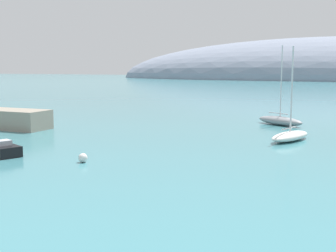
# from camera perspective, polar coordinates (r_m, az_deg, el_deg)

# --- Properties ---
(sailboat_white_near_shore) EXTENTS (3.95, 6.26, 8.81)m
(sailboat_white_near_shore) POSITION_cam_1_polar(r_m,az_deg,el_deg) (44.12, 15.13, -1.14)
(sailboat_white_near_shore) COLOR white
(sailboat_white_near_shore) RESTS_ON water
(sailboat_grey_mid_mooring) EXTENTS (6.38, 5.04, 9.38)m
(sailboat_grey_mid_mooring) POSITION_cam_1_polar(r_m,az_deg,el_deg) (55.45, 13.92, 0.71)
(sailboat_grey_mid_mooring) COLOR gray
(sailboat_grey_mid_mooring) RESTS_ON water
(motorboat_black_foreground) EXTENTS (4.85, 3.50, 1.25)m
(motorboat_black_foreground) POSITION_cam_1_polar(r_m,az_deg,el_deg) (38.46, -20.40, -2.71)
(motorboat_black_foreground) COLOR black
(motorboat_black_foreground) RESTS_ON water
(mooring_buoy_white) EXTENTS (0.68, 0.68, 0.68)m
(mooring_buoy_white) POSITION_cam_1_polar(r_m,az_deg,el_deg) (33.80, -10.67, -3.96)
(mooring_buoy_white) COLOR silver
(mooring_buoy_white) RESTS_ON water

